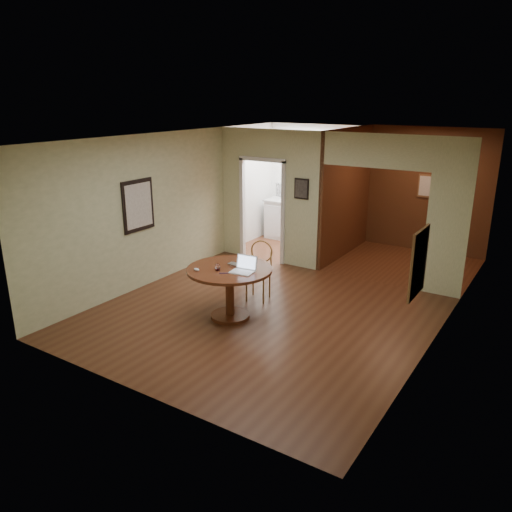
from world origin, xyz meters
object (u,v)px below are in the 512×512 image
Objects in this scene: chair at (260,267)px; closed_laptop at (235,266)px; open_laptop at (244,267)px; dining_table at (230,281)px.

chair reaches higher than closed_laptop.
chair is 2.82× the size of open_laptop.
dining_table is at bearing 173.99° from open_laptop.
chair is 0.84m from closed_laptop.
open_laptop is 0.28m from closed_laptop.
closed_laptop is at bearing 77.87° from dining_table.
open_laptop reaches higher than closed_laptop.
closed_laptop is (0.06, -0.79, 0.27)m from chair.
open_laptop is at bearing 0.40° from dining_table.
open_laptop is (0.27, 0.00, 0.28)m from dining_table.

